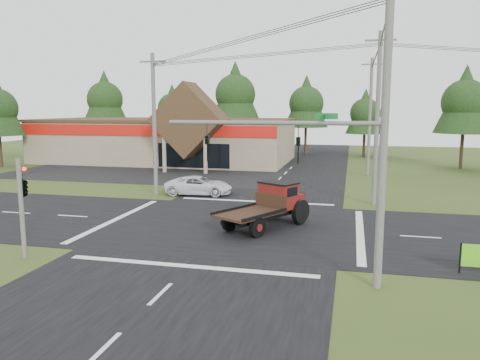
% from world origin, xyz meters
% --- Properties ---
extents(ground, '(120.00, 120.00, 0.00)m').
position_xyz_m(ground, '(0.00, 0.00, 0.00)').
color(ground, '#354619').
rests_on(ground, ground).
extents(road_ns, '(12.00, 120.00, 0.02)m').
position_xyz_m(road_ns, '(0.00, 0.00, 0.01)').
color(road_ns, black).
rests_on(road_ns, ground).
extents(road_ew, '(120.00, 12.00, 0.02)m').
position_xyz_m(road_ew, '(0.00, 0.00, 0.01)').
color(road_ew, black).
rests_on(road_ew, ground).
extents(parking_apron, '(28.00, 14.00, 0.02)m').
position_xyz_m(parking_apron, '(-14.00, 19.00, 0.01)').
color(parking_apron, black).
rests_on(parking_apron, ground).
extents(cvs_building, '(30.40, 18.20, 9.19)m').
position_xyz_m(cvs_building, '(-15.70, 29.57, 2.78)').
color(cvs_building, gray).
rests_on(cvs_building, ground).
extents(traffic_signal_mast, '(8.12, 0.24, 7.00)m').
position_xyz_m(traffic_signal_mast, '(5.82, -7.50, 4.43)').
color(traffic_signal_mast, '#595651').
rests_on(traffic_signal_mast, ground).
extents(traffic_signal_corner, '(0.53, 2.48, 4.40)m').
position_xyz_m(traffic_signal_corner, '(-7.50, -7.32, 3.52)').
color(traffic_signal_corner, '#595651').
rests_on(traffic_signal_corner, ground).
extents(utility_pole_nr, '(2.00, 0.30, 11.00)m').
position_xyz_m(utility_pole_nr, '(7.50, -7.50, 5.64)').
color(utility_pole_nr, '#595651').
rests_on(utility_pole_nr, ground).
extents(utility_pole_nw, '(2.00, 0.30, 10.50)m').
position_xyz_m(utility_pole_nw, '(-8.00, 8.00, 5.39)').
color(utility_pole_nw, '#595651').
rests_on(utility_pole_nw, ground).
extents(utility_pole_ne, '(2.00, 0.30, 11.50)m').
position_xyz_m(utility_pole_ne, '(8.00, 8.00, 5.89)').
color(utility_pole_ne, '#595651').
rests_on(utility_pole_ne, ground).
extents(utility_pole_n, '(2.00, 0.30, 11.20)m').
position_xyz_m(utility_pole_n, '(8.00, 22.00, 5.74)').
color(utility_pole_n, '#595651').
rests_on(utility_pole_n, ground).
extents(tree_row_a, '(6.72, 6.72, 12.12)m').
position_xyz_m(tree_row_a, '(-30.00, 40.00, 8.05)').
color(tree_row_a, '#332316').
rests_on(tree_row_a, ground).
extents(tree_row_b, '(5.60, 5.60, 10.10)m').
position_xyz_m(tree_row_b, '(-20.00, 42.00, 6.70)').
color(tree_row_b, '#332316').
rests_on(tree_row_b, ground).
extents(tree_row_c, '(7.28, 7.28, 13.13)m').
position_xyz_m(tree_row_c, '(-10.00, 41.00, 8.72)').
color(tree_row_c, '#332316').
rests_on(tree_row_c, ground).
extents(tree_row_d, '(6.16, 6.16, 11.11)m').
position_xyz_m(tree_row_d, '(0.00, 42.00, 7.38)').
color(tree_row_d, '#332316').
rests_on(tree_row_d, ground).
extents(tree_row_e, '(5.04, 5.04, 9.09)m').
position_xyz_m(tree_row_e, '(8.00, 40.00, 6.03)').
color(tree_row_e, '#332316').
rests_on(tree_row_e, ground).
extents(tree_side_ne, '(6.16, 6.16, 11.11)m').
position_xyz_m(tree_side_ne, '(18.00, 30.00, 7.38)').
color(tree_side_ne, '#332316').
rests_on(tree_side_ne, ground).
extents(antique_flatbed_truck, '(4.87, 6.28, 2.48)m').
position_xyz_m(antique_flatbed_truck, '(1.90, -0.04, 1.24)').
color(antique_flatbed_truck, '#51140B').
rests_on(antique_flatbed_truck, ground).
extents(white_pickup, '(5.30, 2.95, 1.40)m').
position_xyz_m(white_pickup, '(-4.80, 8.69, 0.70)').
color(white_pickup, white).
rests_on(white_pickup, ground).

